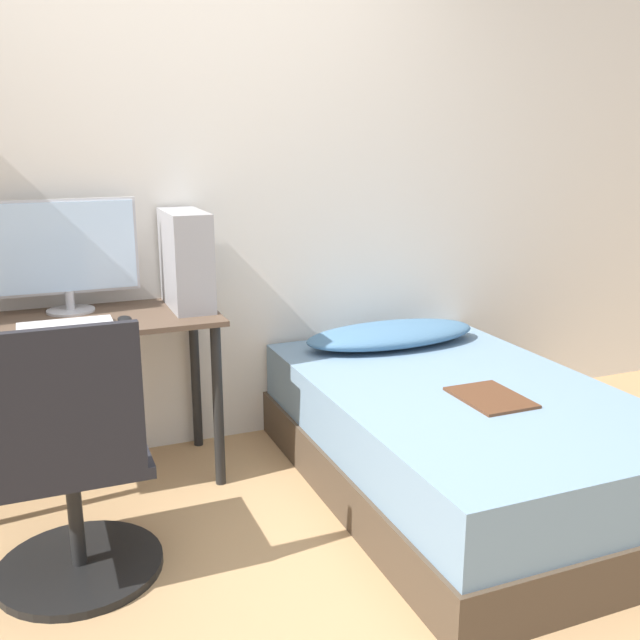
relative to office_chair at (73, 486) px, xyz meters
The scene contains 11 objects.
ground_plane 0.80m from the office_chair, 40.22° to the right, with size 14.00×14.00×0.00m, color tan.
wall_back 1.46m from the office_chair, 61.63° to the left, with size 8.00×0.05×2.50m.
desk 0.78m from the office_chair, 78.68° to the left, with size 1.04×0.53×0.74m.
office_chair is the anchor object (origin of this frame).
bed 1.56m from the office_chair, ahead, with size 1.17×1.81×0.46m.
pillow 1.72m from the office_chair, 25.11° to the left, with size 0.89×0.36×0.11m.
magazine 1.58m from the office_chair, ahead, with size 0.24×0.32×0.01m.
monitor 1.09m from the office_chair, 84.95° to the left, with size 0.60×0.20×0.48m.
keyboard 0.73m from the office_chair, 86.15° to the left, with size 0.36×0.12×0.02m.
pc_tower 1.13m from the office_chair, 53.96° to the left, with size 0.16×0.39×0.42m.
mouse 0.78m from the office_chair, 66.32° to the left, with size 0.06×0.09×0.02m.
Camera 1 is at (-0.60, -1.81, 1.47)m, focal length 40.00 mm.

